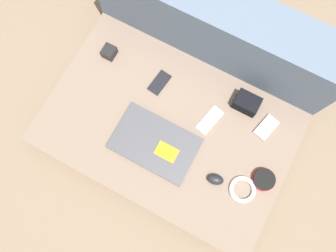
{
  "coord_description": "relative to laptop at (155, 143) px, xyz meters",
  "views": [
    {
      "loc": [
        0.15,
        -0.28,
        1.47
      ],
      "look_at": [
        0.0,
        0.0,
        0.13
      ],
      "focal_mm": 35.0,
      "sensor_mm": 36.0,
      "label": 1
    }
  ],
  "objects": [
    {
      "name": "speaker_puck",
      "position": [
        0.46,
        0.08,
        0.0
      ],
      "size": [
        0.09,
        0.09,
        0.03
      ],
      "color": "red",
      "rests_on": "couch_seat"
    },
    {
      "name": "charger_brick",
      "position": [
        -0.38,
        0.26,
        0.01
      ],
      "size": [
        0.05,
        0.06,
        0.04
      ],
      "color": "black",
      "rests_on": "couch_seat"
    },
    {
      "name": "phone_silver",
      "position": [
        -0.11,
        0.25,
        -0.01
      ],
      "size": [
        0.07,
        0.12,
        0.01
      ],
      "rotation": [
        0.0,
        0.0,
        -0.12
      ],
      "color": "black",
      "rests_on": "couch_seat"
    },
    {
      "name": "ground_plane",
      "position": [
        0.01,
        0.09,
        -0.12
      ],
      "size": [
        8.0,
        8.0,
        0.0
      ],
      "primitive_type": "plane",
      "color": "#7A6651"
    },
    {
      "name": "camera_pouch",
      "position": [
        0.26,
        0.33,
        0.02
      ],
      "size": [
        0.1,
        0.08,
        0.06
      ],
      "color": "black",
      "rests_on": "couch_seat"
    },
    {
      "name": "phone_black",
      "position": [
        0.16,
        0.2,
        -0.01
      ],
      "size": [
        0.08,
        0.14,
        0.01
      ],
      "rotation": [
        0.0,
        0.0,
        -0.22
      ],
      "color": "silver",
      "rests_on": "couch_seat"
    },
    {
      "name": "cable_coil",
      "position": [
        0.4,
        0.0,
        -0.0
      ],
      "size": [
        0.11,
        0.11,
        0.02
      ],
      "color": "white",
      "rests_on": "couch_seat"
    },
    {
      "name": "couch_seat",
      "position": [
        0.01,
        0.09,
        -0.07
      ],
      "size": [
        1.05,
        0.68,
        0.11
      ],
      "color": "#7A6656",
      "rests_on": "ground_plane"
    },
    {
      "name": "phone_small",
      "position": [
        0.38,
        0.28,
        -0.01
      ],
      "size": [
        0.08,
        0.12,
        0.01
      ],
      "rotation": [
        0.0,
        0.0,
        -0.25
      ],
      "color": "#B7B7BC",
      "rests_on": "couch_seat"
    },
    {
      "name": "computer_mouse",
      "position": [
        0.29,
        -0.02,
        0.0
      ],
      "size": [
        0.08,
        0.06,
        0.03
      ],
      "rotation": [
        0.0,
        0.0,
        0.3
      ],
      "color": "black",
      "rests_on": "couch_seat"
    },
    {
      "name": "couch_backrest",
      "position": [
        0.01,
        0.53,
        0.09
      ],
      "size": [
        1.05,
        0.2,
        0.42
      ],
      "color": "slate",
      "rests_on": "ground_plane"
    },
    {
      "name": "laptop",
      "position": [
        0.0,
        0.0,
        0.0
      ],
      "size": [
        0.35,
        0.22,
        0.03
      ],
      "rotation": [
        0.0,
        0.0,
        0.0
      ],
      "color": "#47474C",
      "rests_on": "couch_seat"
    }
  ]
}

